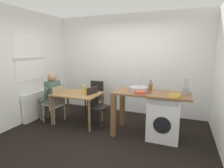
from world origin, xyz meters
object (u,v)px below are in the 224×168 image
Objects in this scene: chair_person_seat at (56,102)px; chair_spare_by_wall at (95,96)px; dining_table at (77,97)px; vase at (84,89)px; washing_machine at (164,117)px; mixing_bowl at (140,92)px; bottle_tall_green at (151,86)px; chair_opposite at (96,104)px; seated_person at (50,94)px; colander at (175,95)px; utensil_crock at (186,91)px.

chair_person_seat and chair_spare_by_wall have the same top height.
dining_table is 1.22× the size of chair_person_seat.
vase is at bearing -66.97° from chair_person_seat.
mixing_bowl is (-0.45, -0.20, 0.52)m from washing_machine.
mixing_bowl is 1.25× the size of vase.
chair_spare_by_wall is at bearing 94.32° from vase.
chair_person_seat is 4.98× the size of vase.
bottle_tall_green reaches higher than chair_person_seat.
chair_opposite is 0.75× the size of seated_person.
bottle_tall_green reaches higher than washing_machine.
colander is (2.75, -0.14, 0.44)m from chair_person_seat.
dining_table is at bearing -76.33° from seated_person.
chair_opposite reaches higher than washing_machine.
utensil_crock is at bearing 8.10° from washing_machine.
mixing_bowl reaches higher than dining_table.
colander is (2.91, -0.16, 0.28)m from seated_person.
chair_person_seat is 0.23m from seated_person.
washing_machine is at bearing 23.79° from mixing_bowl.
chair_spare_by_wall is 1.83m from mixing_bowl.
colander is at bearing -1.80° from mixing_bowl.
bottle_tall_green is 0.95× the size of mixing_bowl.
washing_machine is 0.67m from utensil_crock.
chair_opposite is at bearing -76.16° from seated_person.
washing_machine is (2.72, 0.06, -0.24)m from seated_person.
seated_person reaches higher than mixing_bowl.
seated_person reaches higher than washing_machine.
colander is at bearing -123.70° from utensil_crock.
chair_person_seat reaches higher than washing_machine.
utensil_crock reaches higher than washing_machine.
chair_opposite is (0.48, 0.06, -0.14)m from dining_table.
utensil_crock is (2.93, 0.13, 0.48)m from chair_person_seat.
chair_spare_by_wall is 1.19m from seated_person.
dining_table is 0.57m from chair_person_seat.
chair_person_seat is 2.97m from utensil_crock.
chair_opposite is (1.02, 0.17, 0.00)m from chair_person_seat.
dining_table is 0.79m from chair_spare_by_wall.
bottle_tall_green is at bearing -77.78° from chair_person_seat.
vase is (0.70, 0.21, 0.32)m from chair_person_seat.
chair_opposite is at bearing 176.37° from washing_machine.
vase is at bearing 33.69° from dining_table.
washing_machine is 3.81× the size of mixing_bowl.
seated_person reaches higher than chair_opposite.
seated_person is 2.44m from bottle_tall_green.
chair_person_seat and chair_opposite have the same top height.
chair_spare_by_wall is at bearing -29.78° from chair_person_seat.
seated_person is at bearing 176.47° from mixing_bowl.
chair_opposite is 1.00× the size of chair_spare_by_wall.
washing_machine is 1.91m from vase.
chair_opposite reaches higher than dining_table.
washing_machine is 0.72m from mixing_bowl.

